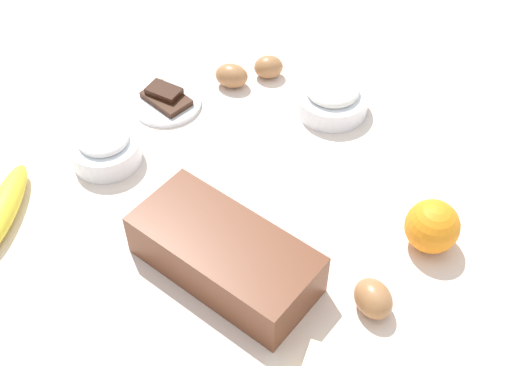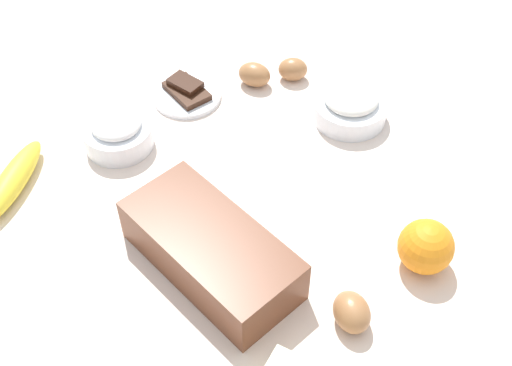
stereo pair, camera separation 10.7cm
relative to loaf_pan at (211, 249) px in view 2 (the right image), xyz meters
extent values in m
cube|color=beige|center=(0.05, -0.14, -0.05)|extent=(2.40, 2.40, 0.02)
cube|color=brown|center=(0.00, 0.00, 0.00)|extent=(0.28, 0.13, 0.08)
cube|color=black|center=(0.00, 0.00, 0.00)|extent=(0.27, 0.12, 0.07)
cylinder|color=white|center=(0.08, -0.41, -0.02)|extent=(0.14, 0.14, 0.04)
torus|color=white|center=(0.08, -0.41, -0.01)|extent=(0.14, 0.14, 0.01)
ellipsoid|color=white|center=(0.08, -0.41, 0.01)|extent=(0.10, 0.10, 0.03)
cylinder|color=white|center=(0.31, -0.06, -0.02)|extent=(0.12, 0.12, 0.04)
torus|color=white|center=(0.31, -0.06, 0.00)|extent=(0.12, 0.12, 0.01)
ellipsoid|color=white|center=(0.31, -0.06, 0.01)|extent=(0.09, 0.09, 0.03)
ellipsoid|color=yellow|center=(0.35, 0.13, -0.02)|extent=(0.14, 0.18, 0.04)
sphere|color=orange|center=(-0.22, -0.23, 0.00)|extent=(0.08, 0.08, 0.08)
ellipsoid|color=#9F6B40|center=(-0.21, -0.08, -0.02)|extent=(0.08, 0.07, 0.05)
ellipsoid|color=#9F6B40|center=(0.23, -0.41, -0.02)|extent=(0.07, 0.07, 0.05)
ellipsoid|color=#A26D42|center=(0.27, -0.35, -0.02)|extent=(0.08, 0.07, 0.05)
cylinder|color=white|center=(0.33, -0.23, -0.04)|extent=(0.13, 0.13, 0.01)
cube|color=#381E11|center=(0.33, -0.23, -0.03)|extent=(0.10, 0.07, 0.01)
cube|color=black|center=(0.34, -0.23, -0.01)|extent=(0.07, 0.05, 0.01)
camera|label=1|loc=(-0.39, 0.43, 0.79)|focal=46.75mm
camera|label=2|loc=(-0.47, 0.36, 0.79)|focal=46.75mm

